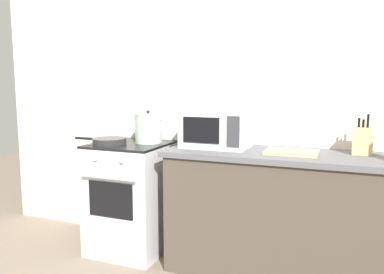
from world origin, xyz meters
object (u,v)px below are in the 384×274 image
at_px(microwave, 217,128).
at_px(knife_block, 362,141).
at_px(stove, 131,197).
at_px(stock_pot, 148,128).
at_px(frying_pan, 109,141).
at_px(cutting_board, 292,152).

xyz_separation_m(microwave, knife_block, (1.04, 0.06, -0.05)).
relative_size(stove, stock_pot, 2.94).
relative_size(stock_pot, frying_pan, 0.66).
height_order(cutting_board, knife_block, knife_block).
height_order(microwave, cutting_board, microwave).
bearing_deg(knife_block, cutting_board, -162.97).
bearing_deg(stove, cutting_board, 0.05).
xyz_separation_m(stove, knife_block, (1.77, 0.14, 0.56)).
distance_m(frying_pan, microwave, 0.89).
relative_size(stock_pot, microwave, 0.63).
xyz_separation_m(frying_pan, cutting_board, (1.44, 0.11, -0.02)).
height_order(stock_pot, frying_pan, stock_pot).
distance_m(microwave, knife_block, 1.04).
bearing_deg(microwave, knife_block, 3.41).
xyz_separation_m(microwave, cutting_board, (0.58, -0.08, -0.14)).
bearing_deg(stock_pot, frying_pan, -143.82).
bearing_deg(stove, stock_pot, 33.16).
distance_m(stove, microwave, 0.95).
distance_m(frying_pan, knife_block, 1.92).
bearing_deg(stock_pot, knife_block, 1.96).
distance_m(cutting_board, knife_block, 0.49).
bearing_deg(knife_block, stock_pot, -178.04).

